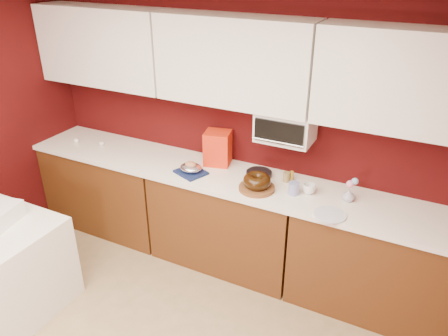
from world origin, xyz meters
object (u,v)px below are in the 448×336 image
at_px(toaster_oven, 286,126).
at_px(foil_ham_nest, 191,168).
at_px(pandoro_box, 218,148).
at_px(bundt_cake, 257,181).
at_px(flower_vase, 349,194).
at_px(coffee_mug, 309,188).
at_px(blue_jar, 294,188).

height_order(toaster_oven, foil_ham_nest, toaster_oven).
bearing_deg(toaster_oven, pandoro_box, 179.17).
bearing_deg(bundt_cake, pandoro_box, 150.30).
distance_m(pandoro_box, flower_vase, 1.22).
bearing_deg(bundt_cake, coffee_mug, 18.29).
distance_m(coffee_mug, blue_jar, 0.12).
bearing_deg(toaster_oven, foil_ham_nest, -159.75).
height_order(foil_ham_nest, flower_vase, flower_vase).
xyz_separation_m(toaster_oven, foil_ham_nest, (-0.74, -0.27, -0.42)).
bearing_deg(blue_jar, bundt_cake, -167.56).
xyz_separation_m(foil_ham_nest, coffee_mug, (1.02, 0.12, -0.01)).
distance_m(pandoro_box, blue_jar, 0.83).
bearing_deg(blue_jar, coffee_mug, 32.35).
bearing_deg(flower_vase, foil_ham_nest, -173.58).
bearing_deg(blue_jar, pandoro_box, 164.26).
xyz_separation_m(bundt_cake, pandoro_box, (-0.51, 0.29, 0.07)).
bearing_deg(flower_vase, pandoro_box, 173.68).
distance_m(foil_ham_nest, pandoro_box, 0.32).
relative_size(blue_jar, flower_vase, 0.91).
bearing_deg(toaster_oven, flower_vase, -12.08).
xyz_separation_m(foil_ham_nest, flower_vase, (1.32, 0.15, 0.00)).
distance_m(toaster_oven, flower_vase, 0.73).
relative_size(toaster_oven, bundt_cake, 1.99).
distance_m(toaster_oven, coffee_mug, 0.53).
distance_m(bundt_cake, blue_jar, 0.30).
height_order(bundt_cake, foil_ham_nest, bundt_cake).
xyz_separation_m(bundt_cake, coffee_mug, (0.40, 0.13, -0.03)).
relative_size(foil_ham_nest, coffee_mug, 1.97).
bearing_deg(coffee_mug, foil_ham_nest, -173.02).
height_order(blue_jar, flower_vase, flower_vase).
bearing_deg(bundt_cake, toaster_oven, 67.13).
height_order(toaster_oven, flower_vase, toaster_oven).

